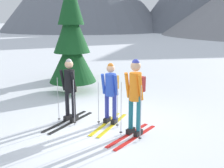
# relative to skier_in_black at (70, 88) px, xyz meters

# --- Properties ---
(ground_plane) EXTENTS (400.00, 400.00, 0.00)m
(ground_plane) POSITION_rel_skier_in_black_xyz_m (0.87, 0.21, -0.94)
(ground_plane) COLOR white
(skier_in_black) EXTENTS (0.61, 1.80, 1.72)m
(skier_in_black) POSITION_rel_skier_in_black_xyz_m (0.00, 0.00, 0.00)
(skier_in_black) COLOR black
(skier_in_black) RESTS_ON ground
(skier_in_blue) EXTENTS (0.61, 1.77, 1.64)m
(skier_in_blue) POSITION_rel_skier_in_black_xyz_m (1.03, 0.44, -0.03)
(skier_in_blue) COLOR yellow
(skier_in_blue) RESTS_ON ground
(skier_in_orange) EXTENTS (0.61, 1.72, 1.85)m
(skier_in_orange) POSITION_rel_skier_in_black_xyz_m (1.91, 0.10, 0.12)
(skier_in_orange) COLOR red
(skier_in_orange) RESTS_ON ground
(pine_tree_near) EXTENTS (1.78, 1.78, 4.30)m
(pine_tree_near) POSITION_rel_skier_in_black_xyz_m (-1.91, 2.43, 1.02)
(pine_tree_near) COLOR #51381E
(pine_tree_near) RESTS_ON ground
(pine_tree_mid) EXTENTS (1.56, 1.56, 3.77)m
(pine_tree_mid) POSITION_rel_skier_in_black_xyz_m (-3.44, 4.20, 0.78)
(pine_tree_mid) COLOR #51381E
(pine_tree_mid) RESTS_ON ground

